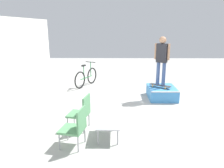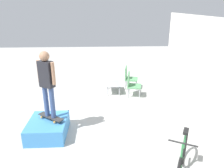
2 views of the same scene
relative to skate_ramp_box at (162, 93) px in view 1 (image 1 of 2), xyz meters
The scene contains 8 objects.
ground_plane 1.72m from the skate_ramp_box, 155.84° to the left, with size 24.00×24.00×0.00m, color #A8A8A3.
skate_ramp_box is the anchor object (origin of this frame).
skateboard_on_ramp 0.32m from the skate_ramp_box, 120.58° to the left, with size 0.64×0.78×0.07m.
person_skater 1.38m from the skate_ramp_box, 120.58° to the left, with size 0.37×0.50×1.80m.
coffee_table 3.62m from the skate_ramp_box, 147.14° to the left, with size 0.85×0.56×0.39m.
patio_chair_left 4.41m from the skate_ramp_box, 142.55° to the left, with size 0.62×0.62×0.94m.
patio_chair_right 3.75m from the skate_ramp_box, 134.36° to the left, with size 0.62×0.62×0.94m.
bicycle 3.56m from the skate_ramp_box, 61.06° to the left, with size 1.58×0.84×1.06m.
Camera 1 is at (-6.43, 1.11, 2.71)m, focal length 35.00 mm.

